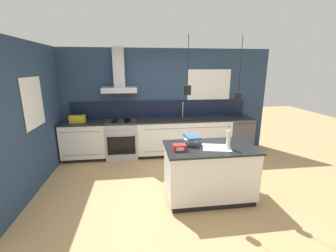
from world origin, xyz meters
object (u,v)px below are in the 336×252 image
Objects in this scene: book_stack at (191,140)px; bottle_on_island at (228,139)px; red_supply_box at (179,147)px; yellow_toolbox at (78,119)px; oven_range at (122,139)px; dishwasher at (238,134)px.

bottle_on_island is at bearing -29.18° from book_stack.
bottle_on_island is 1.14× the size of book_stack.
yellow_toolbox reaches higher than red_supply_box.
red_supply_box is 2.93m from yellow_toolbox.
oven_range is 2.40m from red_supply_box.
dishwasher is 4.61× the size of red_supply_box.
dishwasher is 2.59m from book_stack.
bottle_on_island is 1.85× the size of red_supply_box.
oven_range is at bearing -179.92° from dishwasher.
oven_range is at bearing 129.73° from bottle_on_island.
bottle_on_island is (-1.20, -2.16, 0.61)m from dishwasher.
bottle_on_island is at bearing -2.65° from red_supply_box.
book_stack reaches higher than red_supply_box.
yellow_toolbox is at bearing 179.75° from oven_range.
book_stack is (1.27, -1.86, 0.53)m from oven_range.
yellow_toolbox is at bearing 142.22° from bottle_on_island.
oven_range is 1.00× the size of dishwasher.
dishwasher is at bearing 60.98° from bottle_on_island.
oven_range is 2.86m from bottle_on_island.
oven_range is 1.13m from yellow_toolbox.
book_stack is 1.63× the size of red_supply_box.
dishwasher is at bearing -0.00° from yellow_toolbox.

